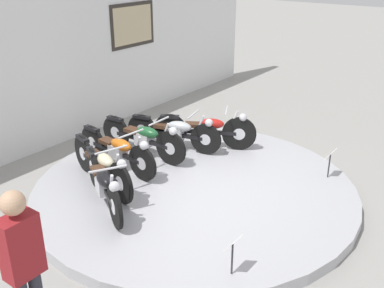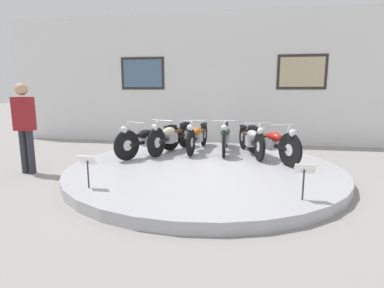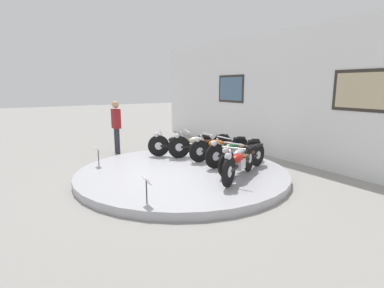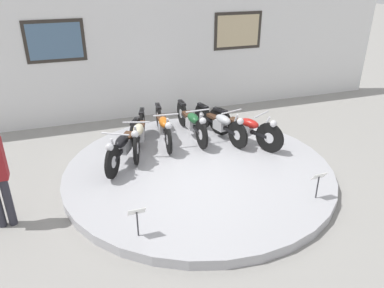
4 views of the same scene
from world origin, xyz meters
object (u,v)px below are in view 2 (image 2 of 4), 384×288
motorcycle_green (225,136)px  motorcycle_red (271,142)px  motorcycle_silver (251,139)px  info_placard_front_left (88,164)px  motorcycle_orange (197,135)px  motorcycle_cream (171,136)px  motorcycle_black (149,139)px  visitor_standing (25,123)px  info_placard_front_centre (304,174)px

motorcycle_green → motorcycle_red: size_ratio=1.11×
motorcycle_silver → motorcycle_red: bearing=-48.4°
motorcycle_silver → info_placard_front_left: bearing=-131.3°
motorcycle_orange → motorcycle_silver: (1.28, -0.26, -0.01)m
motorcycle_cream → info_placard_front_left: bearing=-102.1°
motorcycle_cream → motorcycle_silver: motorcycle_cream is taller
motorcycle_black → visitor_standing: size_ratio=0.99×
motorcycle_silver → motorcycle_black: bearing=-168.8°
motorcycle_cream → info_placard_front_centre: 3.79m
motorcycle_silver → visitor_standing: 4.75m
motorcycle_green → info_placard_front_centre: motorcycle_green is taller
motorcycle_red → motorcycle_black: bearing=-180.0°
motorcycle_cream → motorcycle_green: motorcycle_cream is taller
visitor_standing → motorcycle_red: bearing=14.2°
motorcycle_orange → visitor_standing: bearing=-148.4°
motorcycle_green → motorcycle_orange: bearing=-179.9°
info_placard_front_centre → visitor_standing: (-5.04, 1.16, 0.48)m
motorcycle_black → visitor_standing: 2.50m
info_placard_front_left → info_placard_front_centre: bearing=0.0°
motorcycle_cream → motorcycle_black: bearing=-131.3°
motorcycle_black → motorcycle_green: size_ratio=0.88×
motorcycle_cream → motorcycle_orange: (0.60, 0.25, -0.01)m
motorcycle_silver → visitor_standing: size_ratio=1.07×
motorcycle_cream → info_placard_front_centre: size_ratio=3.78×
motorcycle_black → info_placard_front_left: 2.40m
motorcycle_green → motorcycle_silver: bearing=-23.1°
motorcycle_orange → info_placard_front_left: (-1.22, -3.10, -0.01)m
motorcycle_red → visitor_standing: bearing=-165.8°
motorcycle_silver → motorcycle_red: 0.61m
motorcycle_silver → visitor_standing: (-4.42, -1.68, 0.47)m
motorcycle_green → motorcycle_silver: 0.66m
motorcycle_red → info_placard_front_centre: 2.40m
motorcycle_green → visitor_standing: visitor_standing is taller
motorcycle_green → motorcycle_red: motorcycle_red is taller
motorcycle_black → info_placard_front_centre: 3.76m
info_placard_front_centre → motorcycle_green: bearing=111.5°
motorcycle_red → motorcycle_cream: bearing=168.7°
motorcycle_black → motorcycle_silver: (2.29, 0.45, -0.01)m
motorcycle_black → motorcycle_orange: motorcycle_black is taller
motorcycle_black → info_placard_front_left: size_ratio=3.44×
motorcycle_green → info_placard_front_left: size_ratio=3.90×
info_placard_front_left → motorcycle_black: bearing=85.0°
motorcycle_cream → motorcycle_silver: bearing=-0.1°
motorcycle_silver → motorcycle_red: motorcycle_red is taller
motorcycle_cream → motorcycle_red: bearing=-11.3°
motorcycle_cream → motorcycle_orange: motorcycle_cream is taller
motorcycle_green → info_placard_front_centre: 3.33m
motorcycle_silver → motorcycle_orange: bearing=168.6°
motorcycle_red → info_placard_front_centre: motorcycle_red is taller
motorcycle_cream → visitor_standing: size_ratio=1.09×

